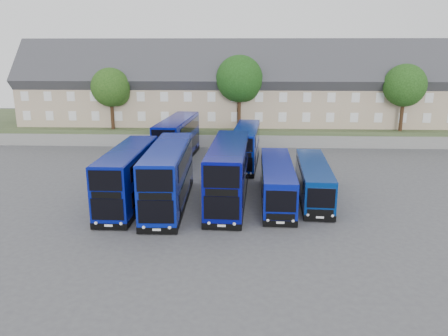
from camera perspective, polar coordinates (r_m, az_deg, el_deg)
ground at (r=31.63m, az=-2.06°, el=-6.61°), size 120.00×120.00×0.00m
retaining_wall at (r=54.45m, az=-0.17°, el=3.54°), size 70.00×0.40×1.50m
earth_bank at (r=64.23m, az=0.21°, el=5.56°), size 80.00×20.00×2.00m
terrace_row at (r=59.62m, az=5.94°, el=10.15°), size 66.00×10.40×11.20m
dd_front_left at (r=34.73m, az=-12.35°, el=-1.21°), size 2.68×11.03×4.37m
dd_front_mid at (r=33.82m, az=-7.27°, el=-1.18°), size 2.89×11.72×4.64m
dd_front_right at (r=34.23m, az=0.58°, el=-0.81°), size 3.26×11.91×4.69m
dd_rear_left at (r=47.66m, az=-6.09°, el=3.62°), size 3.64×11.71×4.58m
dd_rear_right at (r=45.45m, az=2.89°, el=2.76°), size 3.17×10.30×4.03m
coach_east_a at (r=35.01m, az=6.92°, el=-1.90°), size 2.72×11.41×3.10m
coach_east_b at (r=36.13m, az=11.59°, el=-1.70°), size 2.89×10.83×2.93m
tree_west at (r=56.92m, az=-14.42°, el=9.99°), size 4.80×4.80×7.65m
tree_mid at (r=55.00m, az=2.17°, el=11.34°), size 5.76×5.76×9.18m
tree_east at (r=58.05m, az=22.62°, el=9.74°), size 5.12×5.12×8.16m
tree_far at (r=66.72m, az=25.52°, el=10.29°), size 5.44×5.44×8.67m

